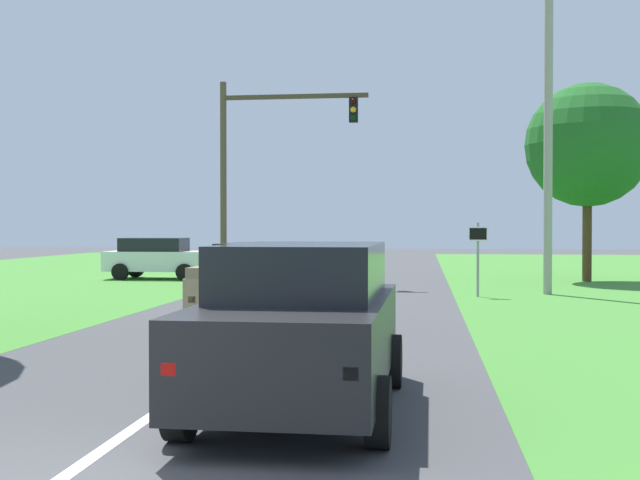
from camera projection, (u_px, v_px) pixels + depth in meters
ground_plane at (288, 320)px, 18.63m from camera, size 120.00×120.00×0.00m
lane_centre_stripe at (98, 453)px, 7.72m from camera, size 0.16×42.91×0.01m
red_suv_near at (302, 323)px, 9.58m from camera, size 2.30×4.88×1.98m
pickup_truck_lead at (267, 285)px, 16.93m from camera, size 2.31×5.57×1.84m
traffic_light at (259, 154)px, 30.10m from camera, size 5.62×0.40×7.64m
keep_moving_sign at (478, 249)px, 24.79m from camera, size 0.60×0.09×2.31m
oak_tree_right at (588, 145)px, 31.54m from camera, size 4.88×4.88×7.83m
crossing_suv_far at (158, 257)px, 33.27m from camera, size 4.35×2.24×1.70m
utility_pole_right at (548, 140)px, 25.63m from camera, size 0.28×0.28×9.89m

